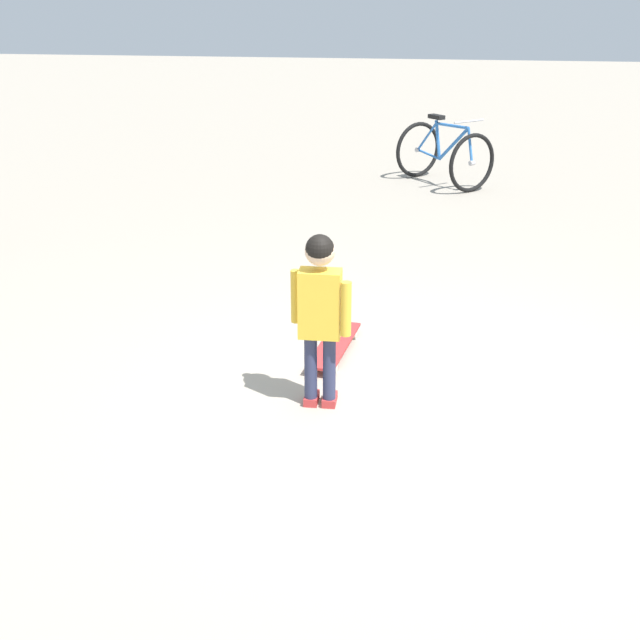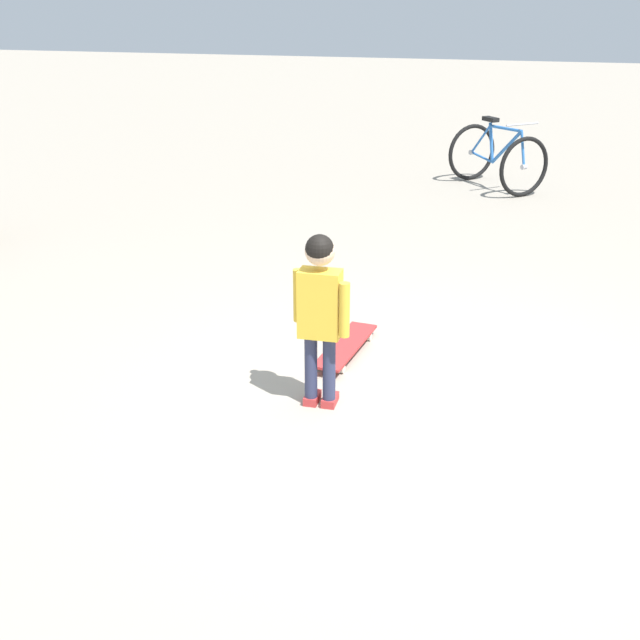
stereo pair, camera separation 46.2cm
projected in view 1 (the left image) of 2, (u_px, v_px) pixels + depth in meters
ground_plane at (405, 398)px, 4.91m from camera, size 50.00×50.00×0.00m
child_person at (320, 303)px, 4.58m from camera, size 0.37×0.22×1.06m
skateboard at (334, 345)px, 5.49m from camera, size 0.28×0.82×0.07m
bicycle_far at (444, 154)px, 10.09m from camera, size 1.24×1.27×0.85m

